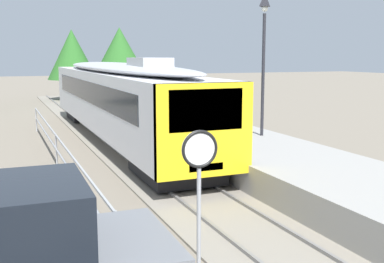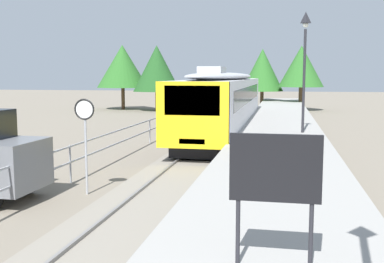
{
  "view_description": "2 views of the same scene",
  "coord_description": "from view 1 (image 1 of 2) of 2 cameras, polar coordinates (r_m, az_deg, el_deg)",
  "views": [
    {
      "loc": [
        -5.09,
        4.08,
        3.95
      ],
      "look_at": [
        0.0,
        16.46,
        1.8
      ],
      "focal_mm": 44.3,
      "sensor_mm": 36.0,
      "label": 1
    },
    {
      "loc": [
        3.36,
        -1.51,
        3.45
      ],
      "look_at": [
        0.4,
        13.46,
        1.6
      ],
      "focal_mm": 43.08,
      "sensor_mm": 36.0,
      "label": 2
    }
  ],
  "objects": [
    {
      "name": "ground_plane",
      "position": [
        18.47,
        -15.35,
        -3.56
      ],
      "size": [
        160.0,
        160.0,
        0.0
      ],
      "primitive_type": "plane",
      "color": "slate"
    },
    {
      "name": "track_rails",
      "position": [
        19.04,
        -6.35,
        -2.81
      ],
      "size": [
        3.2,
        60.0,
        0.14
      ],
      "color": "gray",
      "rests_on": "ground"
    },
    {
      "name": "commuter_train",
      "position": [
        22.0,
        -8.91,
        4.31
      ],
      "size": [
        2.82,
        20.11,
        3.74
      ],
      "color": "silver",
      "rests_on": "track_rails"
    },
    {
      "name": "station_platform",
      "position": [
        20.08,
        2.57,
        -0.93
      ],
      "size": [
        3.9,
        60.0,
        0.9
      ],
      "primitive_type": "cube",
      "color": "#999691",
      "rests_on": "ground"
    },
    {
      "name": "platform_lamp_mid_platform",
      "position": [
        18.26,
        8.66,
        11.13
      ],
      "size": [
        0.34,
        0.34,
        5.35
      ],
      "color": "#232328",
      "rests_on": "station_platform"
    },
    {
      "name": "speed_limit_sign",
      "position": [
        7.52,
        0.91,
        -4.93
      ],
      "size": [
        0.61,
        0.1,
        2.81
      ],
      "color": "#9EA0A5",
      "rests_on": "ground"
    },
    {
      "name": "carpark_fence",
      "position": [
        8.68,
        -9.17,
        -11.53
      ],
      "size": [
        0.06,
        36.06,
        1.25
      ],
      "color": "#9EA0A5",
      "rests_on": "ground"
    },
    {
      "name": "tree_behind_carpark",
      "position": [
        42.57,
        -8.69,
        9.58
      ],
      "size": [
        4.44,
        4.44,
        6.4
      ],
      "color": "brown",
      "rests_on": "ground"
    },
    {
      "name": "tree_distant_centre",
      "position": [
        43.52,
        -14.24,
        8.96
      ],
      "size": [
        4.36,
        4.36,
        6.23
      ],
      "color": "brown",
      "rests_on": "ground"
    }
  ]
}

